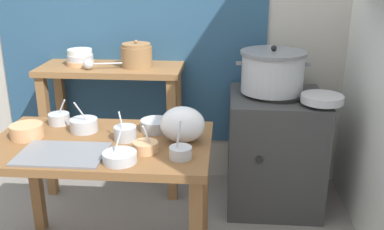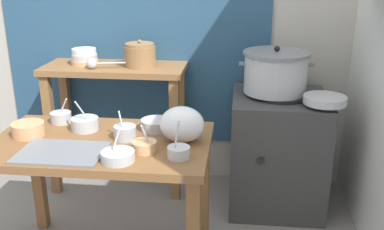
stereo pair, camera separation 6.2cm
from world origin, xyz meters
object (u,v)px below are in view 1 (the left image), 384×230
Objects in this scene: wide_pan at (322,99)px; clay_pot at (137,55)px; prep_bowl_0 at (181,152)px; prep_table at (102,162)px; prep_bowl_6 at (125,133)px; steamer_pot at (273,71)px; prep_bowl_4 at (59,118)px; ladle at (90,64)px; serving_tray at (62,154)px; back_shelf_table at (112,98)px; prep_bowl_5 at (155,125)px; prep_bowl_3 at (146,146)px; prep_bowl_1 at (27,131)px; bowl_stack_enamel at (80,57)px; stove_block at (274,150)px; prep_bowl_2 at (84,124)px; prep_bowl_7 at (120,157)px; plastic_bag at (183,125)px.

clay_pot is at bearing 164.87° from wide_pan.
clay_pot is at bearing 111.36° from prep_bowl_0.
wide_pan is (1.18, 0.55, 0.19)m from prep_table.
prep_bowl_6 reaches higher than prep_table.
steamer_pot reaches higher than prep_bowl_4.
serving_tray is at bearing -81.77° from ladle.
wide_pan is 1.18m from prep_bowl_6.
back_shelf_table is 0.81m from prep_bowl_5.
prep_table is 0.88m from back_shelf_table.
prep_bowl_0 is 1.17× the size of prep_bowl_3.
clay_pot is 0.96m from prep_bowl_1.
back_shelf_table is 2.40× the size of serving_tray.
bowl_stack_enamel is at bearing 127.21° from prep_bowl_0.
steamer_pot reaches higher than bowl_stack_enamel.
stove_block is 4.76× the size of prep_bowl_1.
stove_block and prep_bowl_5 have the same top height.
prep_bowl_0 is (-0.53, -0.89, 0.37)m from stove_block.
stove_block is at bearing 29.27° from prep_bowl_2.
ladle is 1.92× the size of prep_bowl_7.
bowl_stack_enamel is 0.74× the size of wide_pan.
prep_bowl_4 is at bearing -156.38° from steamer_pot.
prep_bowl_5 is at bearing 76.05° from prep_bowl_7.
serving_tray is 0.43m from prep_bowl_4.
steamer_pot is 1.17m from ladle.
prep_bowl_4 is (-0.70, 0.19, -0.06)m from plastic_bag.
ladle is 2.09× the size of prep_bowl_4.
steamer_pot reaches higher than prep_bowl_6.
bowl_stack_enamel is (-0.21, 0.02, 0.27)m from back_shelf_table.
prep_bowl_1 reaches higher than stove_block.
ladle reaches higher than plastic_bag.
steamer_pot is 1.09m from prep_bowl_3.
ladle is at bearing 120.69° from prep_bowl_3.
bowl_stack_enamel reaches higher than prep_bowl_5.
prep_table is at bearing -67.15° from bowl_stack_enamel.
plastic_bag is at bearing 0.85° from prep_bowl_1.
bowl_stack_enamel is at bearing 102.86° from serving_tray.
clay_pot is 1.02m from prep_bowl_3.
prep_table is at bearing 159.32° from prep_bowl_0.
steamer_pot is 2.92× the size of prep_bowl_5.
clay_pot is at bearing 78.92° from prep_bowl_2.
back_shelf_table is at bearing 43.83° from ladle.
prep_bowl_6 is (0.28, -0.83, 0.08)m from back_shelf_table.
prep_bowl_0 is (-0.77, -0.71, -0.05)m from wide_pan.
plastic_bag reaches higher than prep_bowl_6.
prep_table is 0.40m from prep_bowl_4.
back_shelf_table is at bearing 75.21° from prep_bowl_1.
prep_bowl_1 is at bearing -115.62° from clay_pot.
ladle is (-1.21, 0.03, 0.55)m from stove_block.
steamer_pot is at bearing 143.54° from wide_pan.
prep_bowl_0 reaches higher than prep_table.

